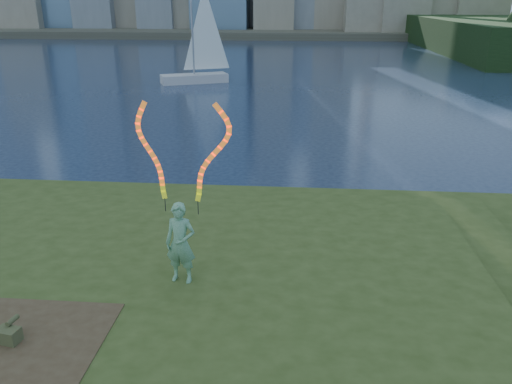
{
  "coord_description": "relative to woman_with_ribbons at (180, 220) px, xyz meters",
  "views": [
    {
      "loc": [
        2.68,
        -9.82,
        6.44
      ],
      "look_at": [
        1.78,
        1.0,
        2.22
      ],
      "focal_mm": 35.0,
      "sensor_mm": 36.0,
      "label": 1
    }
  ],
  "objects": [
    {
      "name": "dirt_patch",
      "position": [
        -2.55,
        -2.53,
        -1.38
      ],
      "size": [
        3.2,
        3.0,
        0.02
      ],
      "primitive_type": "cube",
      "color": "#47331E",
      "rests_on": "grassy_knoll"
    },
    {
      "name": "woman_with_ribbons",
      "position": [
        0.0,
        0.0,
        0.0
      ],
      "size": [
        2.09,
        0.52,
        4.14
      ],
      "rotation": [
        0.0,
        0.0,
        -0.13
      ],
      "color": "#156E30",
      "rests_on": "grassy_knoll"
    },
    {
      "name": "grassy_knoll",
      "position": [
        -0.35,
        -1.63,
        -1.86
      ],
      "size": [
        20.0,
        18.0,
        0.8
      ],
      "color": "#374619",
      "rests_on": "ground"
    },
    {
      "name": "far_shore",
      "position": [
        -0.35,
        95.67,
        -1.59
      ],
      "size": [
        320.0,
        40.0,
        1.2
      ],
      "primitive_type": "cube",
      "color": "#494435",
      "rests_on": "ground"
    },
    {
      "name": "sailboat",
      "position": [
        -5.85,
        31.68,
        -0.72
      ],
      "size": [
        5.57,
        3.72,
        8.6
      ],
      "rotation": [
        0.0,
        0.0,
        0.42
      ],
      "color": "silver",
      "rests_on": "ground"
    },
    {
      "name": "canvas_bag",
      "position": [
        -2.59,
        -2.32,
        -1.24
      ],
      "size": [
        0.44,
        0.49,
        0.38
      ],
      "rotation": [
        0.0,
        0.0,
        -0.18
      ],
      "color": "#464728",
      "rests_on": "grassy_knoll"
    },
    {
      "name": "ground",
      "position": [
        -0.35,
        0.67,
        -2.19
      ],
      "size": [
        320.0,
        320.0,
        0.0
      ],
      "primitive_type": "plane",
      "color": "#18243C",
      "rests_on": "ground"
    }
  ]
}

